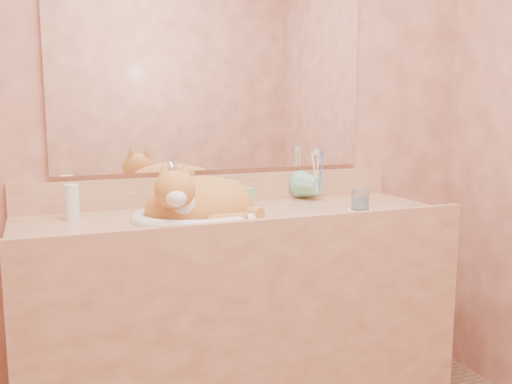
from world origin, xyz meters
name	(u,v)px	position (x,y,z in m)	size (l,w,h in m)	color
wall_back	(214,106)	(0.00, 1.00, 1.25)	(2.40, 0.02, 2.50)	#9C5946
vanity_counter	(238,322)	(0.00, 0.72, 0.42)	(1.60, 0.55, 0.85)	#9D6846
mirror	(215,71)	(0.00, 0.99, 1.39)	(1.30, 0.02, 0.80)	white
sink_basin	(199,198)	(-0.15, 0.70, 0.92)	(0.48, 0.40, 0.15)	white
faucet	(186,189)	(-0.15, 0.89, 0.93)	(0.04, 0.12, 0.16)	white
cat	(198,200)	(-0.16, 0.70, 0.92)	(0.41, 0.33, 0.22)	#B76C2A
soap_dispenser	(248,186)	(0.08, 0.84, 0.94)	(0.08, 0.08, 0.17)	#76BE9B
toothbrush_cup	(318,188)	(0.42, 0.88, 0.91)	(0.12, 0.12, 0.11)	#76BE9B
toothbrushes	(318,170)	(0.42, 0.88, 0.98)	(0.04, 0.04, 0.22)	white
saucer	(360,211)	(0.45, 0.60, 0.85)	(0.10, 0.10, 0.01)	white
water_glass	(360,199)	(0.45, 0.60, 0.90)	(0.07, 0.07, 0.08)	silver
lotion_bottle	(72,202)	(-0.58, 0.84, 0.91)	(0.05, 0.05, 0.13)	white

